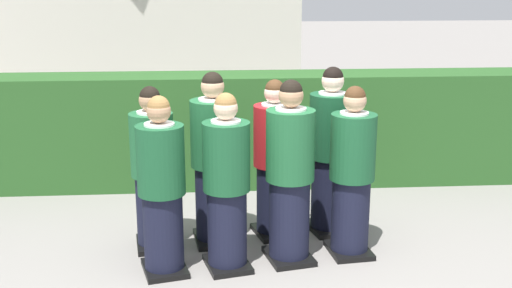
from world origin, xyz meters
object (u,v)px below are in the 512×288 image
student_front_row_2 (290,177)px  student_rear_row_1 (214,163)px  student_rear_row_0 (153,173)px  student_in_red_blazer (274,163)px  student_front_row_3 (352,176)px  student_front_row_0 (162,191)px  student_front_row_1 (227,187)px  student_rear_row_3 (331,155)px

student_front_row_2 → student_rear_row_1: student_rear_row_1 is taller
student_rear_row_0 → student_in_red_blazer: bearing=10.7°
student_rear_row_0 → student_front_row_3: bearing=-8.9°
student_front_row_2 → student_rear_row_0: student_front_row_2 is taller
student_front_row_0 → student_rear_row_1: student_rear_row_1 is taller
student_front_row_1 → student_rear_row_3: student_rear_row_3 is taller
student_front_row_2 → student_front_row_3: bearing=8.8°
student_rear_row_1 → student_in_red_blazer: (0.60, 0.14, -0.05)m
student_front_row_0 → student_rear_row_3: (1.64, 0.84, 0.05)m
student_front_row_1 → student_in_red_blazer: size_ratio=1.01×
student_front_row_1 → student_front_row_3: (1.16, 0.22, 0.00)m
student_front_row_1 → student_rear_row_3: bearing=36.6°
student_front_row_0 → student_rear_row_1: size_ratio=0.94×
student_front_row_2 → student_rear_row_0: size_ratio=1.07×
student_front_row_1 → student_front_row_0: bearing=-175.2°
student_rear_row_0 → student_rear_row_1: 0.59m
student_front_row_3 → student_front_row_0: bearing=-171.3°
student_front_row_0 → student_front_row_2: (1.14, 0.17, 0.05)m
student_front_row_0 → student_rear_row_1: (0.46, 0.64, 0.05)m
student_front_row_1 → student_rear_row_3: (1.07, 0.80, 0.05)m
student_front_row_1 → student_front_row_2: size_ratio=0.95×
student_rear_row_0 → student_rear_row_3: student_rear_row_3 is taller
student_rear_row_0 → student_in_red_blazer: 1.20m
student_front_row_0 → student_front_row_3: bearing=8.7°
student_front_row_2 → student_front_row_1: bearing=-167.7°
student_front_row_1 → student_rear_row_0: bearing=143.6°
student_front_row_3 → student_in_red_blazer: bearing=142.7°
student_front_row_1 → student_in_red_blazer: bearing=55.8°
student_front_row_2 → student_rear_row_3: 0.83m
student_rear_row_1 → student_rear_row_3: (1.18, 0.20, 0.00)m
student_front_row_2 → student_rear_row_3: bearing=53.5°
student_rear_row_3 → student_front_row_0: bearing=-152.7°
student_rear_row_3 → student_in_red_blazer: bearing=-173.3°
student_front_row_0 → student_front_row_3: student_front_row_3 is taller
student_front_row_2 → student_front_row_3: (0.59, 0.09, -0.04)m
student_front_row_3 → student_rear_row_1: size_ratio=0.95×
student_front_row_1 → student_rear_row_0: (-0.69, 0.51, -0.01)m
student_in_red_blazer → student_rear_row_3: (0.58, 0.07, 0.05)m
student_front_row_0 → student_front_row_2: 1.15m
student_front_row_1 → student_rear_row_1: size_ratio=0.95×
student_front_row_0 → student_front_row_2: bearing=8.6°
student_rear_row_0 → student_in_red_blazer: size_ratio=0.99×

